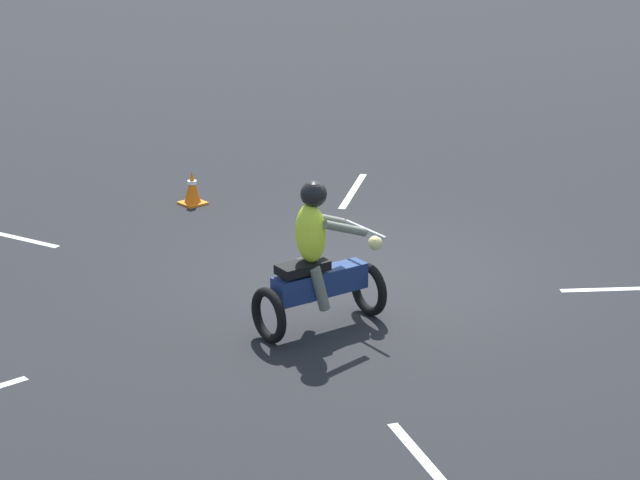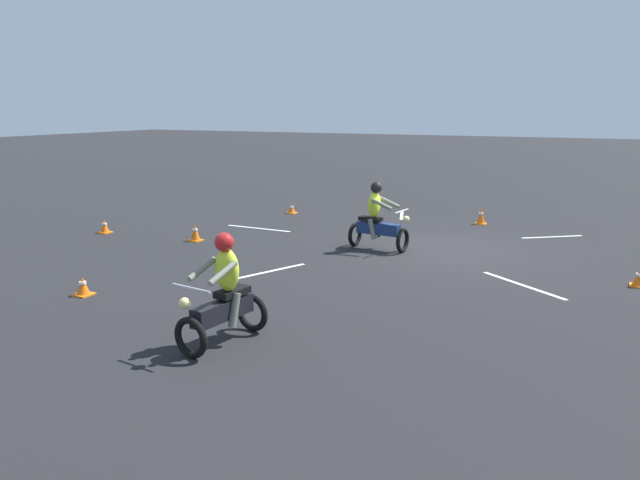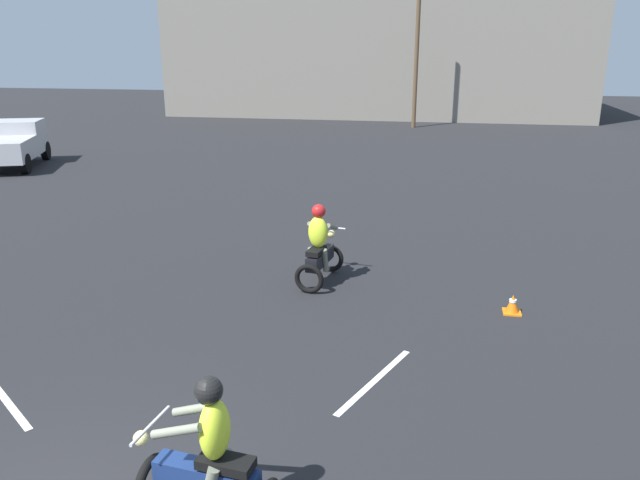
# 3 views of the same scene
# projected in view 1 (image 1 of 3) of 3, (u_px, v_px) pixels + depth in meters

# --- Properties ---
(ground_plane) EXTENTS (120.00, 120.00, 0.00)m
(ground_plane) POSITION_uv_depth(u_px,v_px,m) (367.00, 278.00, 14.81)
(ground_plane) COLOR black
(motorcycle_rider_foreground) EXTENTS (1.55, 0.81, 1.66)m
(motorcycle_rider_foreground) POSITION_uv_depth(u_px,v_px,m) (317.00, 265.00, 13.14)
(motorcycle_rider_foreground) COLOR black
(motorcycle_rider_foreground) RESTS_ON ground
(traffic_cone_near_left) EXTENTS (0.32, 0.32, 0.47)m
(traffic_cone_near_left) POSITION_uv_depth(u_px,v_px,m) (192.00, 188.00, 17.46)
(traffic_cone_near_left) COLOR orange
(traffic_cone_near_left) RESTS_ON ground
(lane_stripe_sw) EXTENTS (1.47, 1.12, 0.01)m
(lane_stripe_sw) POSITION_uv_depth(u_px,v_px,m) (353.00, 191.00, 18.12)
(lane_stripe_sw) COLOR silver
(lane_stripe_sw) RESTS_ON ground
(lane_stripe_s) EXTENTS (0.61, 1.66, 0.01)m
(lane_stripe_s) POSITION_uv_depth(u_px,v_px,m) (8.00, 236.00, 16.24)
(lane_stripe_s) COLOR silver
(lane_stripe_s) RESTS_ON ground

